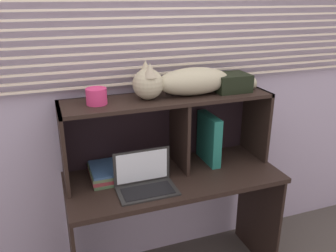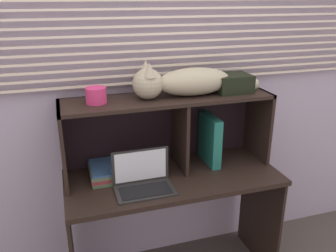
# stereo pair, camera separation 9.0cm
# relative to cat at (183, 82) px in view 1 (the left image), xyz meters

# --- Properties ---
(back_panel_with_blinds) EXTENTS (4.40, 0.08, 2.50)m
(back_panel_with_blinds) POSITION_rel_cat_xyz_m (-0.09, 0.21, -0.07)
(back_panel_with_blinds) COLOR #B2A8C6
(back_panel_with_blinds) RESTS_ON ground
(desk) EXTENTS (1.30, 0.56, 0.78)m
(desk) POSITION_rel_cat_xyz_m (-0.09, -0.11, -0.72)
(desk) COLOR black
(desk) RESTS_ON ground
(hutch_shelf_unit) EXTENTS (1.27, 0.32, 0.47)m
(hutch_shelf_unit) POSITION_rel_cat_xyz_m (-0.08, 0.03, -0.23)
(hutch_shelf_unit) COLOR black
(hutch_shelf_unit) RESTS_ON desk
(cat) EXTENTS (0.80, 0.20, 0.22)m
(cat) POSITION_rel_cat_xyz_m (0.00, 0.00, 0.00)
(cat) COLOR #B0AA8D
(cat) RESTS_ON hutch_shelf_unit
(laptop) EXTENTS (0.33, 0.20, 0.22)m
(laptop) POSITION_rel_cat_xyz_m (-0.30, -0.20, -0.50)
(laptop) COLOR #262626
(laptop) RESTS_ON desk
(binder_upright) EXTENTS (0.06, 0.25, 0.32)m
(binder_upright) POSITION_rel_cat_xyz_m (0.19, 0.00, -0.39)
(binder_upright) COLOR #1F7165
(binder_upright) RESTS_ON desk
(book_stack) EXTENTS (0.19, 0.26, 0.07)m
(book_stack) POSITION_rel_cat_xyz_m (-0.49, -0.00, -0.52)
(book_stack) COLOR #425D3F
(book_stack) RESTS_ON desk
(small_basket) EXTENTS (0.11, 0.11, 0.09)m
(small_basket) POSITION_rel_cat_xyz_m (-0.51, 0.00, -0.04)
(small_basket) COLOR #D43570
(small_basket) RESTS_ON hutch_shelf_unit
(storage_box) EXTENTS (0.22, 0.18, 0.11)m
(storage_box) POSITION_rel_cat_xyz_m (0.32, 0.00, -0.03)
(storage_box) COLOR black
(storage_box) RESTS_ON hutch_shelf_unit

